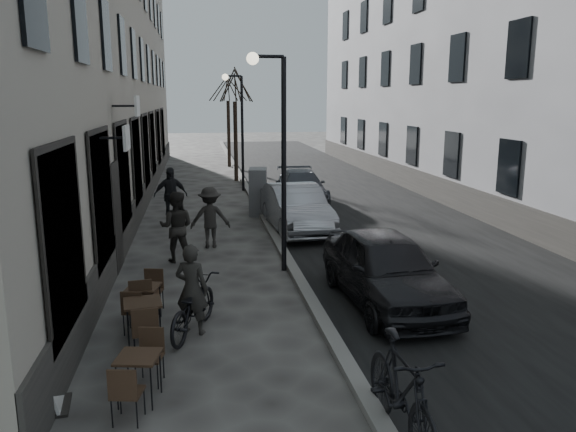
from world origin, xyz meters
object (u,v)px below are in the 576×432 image
object	(u,v)px
streetlamp_far	(238,119)
car_mid	(296,208)
pedestrian_mid	(210,218)
car_far	(301,187)
tree_far	(228,87)
pedestrian_far	(171,195)
tree_near	(235,85)
bicycle	(192,306)
moped	(402,391)
streetlamp_near	(276,139)
utility_cabinet	(258,192)
bistro_set_b	(143,318)
bistro_set_c	(144,300)
pedestrian_near	(177,227)
bistro_set_a	(139,373)
car_near	(386,268)
sign_board	(52,379)

from	to	relation	value
streetlamp_far	car_mid	bearing A→B (deg)	-81.65
pedestrian_mid	car_far	size ratio (longest dim) A/B	0.40
tree_far	pedestrian_far	world-z (taller)	tree_far
tree_near	bicycle	xyz separation A→B (m)	(-2.06, -18.39, -4.16)
tree_near	moped	distance (m)	22.39
streetlamp_near	utility_cabinet	xyz separation A→B (m)	(0.27, 6.70, -2.34)
streetlamp_near	bicycle	world-z (taller)	streetlamp_near
bistro_set_b	bistro_set_c	distance (m)	0.98
streetlamp_near	pedestrian_near	distance (m)	3.50
bistro_set_a	bicycle	size ratio (longest dim) A/B	0.74
pedestrian_near	car_far	xyz separation A→B (m)	(4.62, 7.64, -0.28)
car_far	moped	bearing A→B (deg)	-94.38
bistro_set_a	car_far	size ratio (longest dim) A/B	0.33
streetlamp_far	car_near	world-z (taller)	streetlamp_far
pedestrian_far	car_near	distance (m)	9.46
tree_near	pedestrian_far	world-z (taller)	tree_near
bistro_set_a	car_near	size ratio (longest dim) A/B	0.32
pedestrian_mid	streetlamp_far	bearing A→B (deg)	-96.94
pedestrian_near	bistro_set_b	bearing A→B (deg)	95.27
pedestrian_mid	car_far	xyz separation A→B (m)	(3.75, 6.41, -0.23)
pedestrian_far	car_far	world-z (taller)	pedestrian_far
pedestrian_near	car_far	distance (m)	8.94
tree_far	bistro_set_c	xyz separation A→B (m)	(-2.95, -23.72, -4.24)
tree_far	pedestrian_mid	xyz separation A→B (m)	(-1.59, -18.58, -3.81)
pedestrian_near	sign_board	bearing A→B (deg)	88.05
bicycle	streetlamp_far	bearing A→B (deg)	-75.76
tree_far	car_mid	bearing A→B (deg)	-86.29
bistro_set_b	pedestrian_near	distance (m)	4.93
tree_near	tree_far	world-z (taller)	same
sign_board	moped	world-z (taller)	moped
streetlamp_near	car_near	xyz separation A→B (m)	(1.87, -2.52, -2.42)
streetlamp_near	car_mid	size ratio (longest dim) A/B	1.17
bistro_set_a	car_far	world-z (taller)	car_far
bistro_set_b	moped	bearing A→B (deg)	-52.97
bistro_set_a	car_mid	bearing A→B (deg)	79.61
bistro_set_c	pedestrian_mid	size ratio (longest dim) A/B	0.84
streetlamp_far	streetlamp_near	bearing A→B (deg)	-90.00
streetlamp_near	pedestrian_near	xyz separation A→B (m)	(-2.39, 1.19, -2.26)
bistro_set_a	pedestrian_far	bearing A→B (deg)	101.72
streetlamp_far	bistro_set_a	distance (m)	18.01
pedestrian_mid	pedestrian_far	world-z (taller)	pedestrian_far
bistro_set_c	pedestrian_near	distance (m)	3.97
bistro_set_c	car_mid	size ratio (longest dim) A/B	0.33
bistro_set_a	moped	xyz separation A→B (m)	(3.22, -1.42, 0.23)
bicycle	pedestrian_near	xyz separation A→B (m)	(-0.41, 4.58, 0.40)
pedestrian_far	car_near	world-z (taller)	pedestrian_far
pedestrian_near	pedestrian_mid	bearing A→B (deg)	-115.11
streetlamp_near	tree_near	distance (m)	15.08
pedestrian_mid	car_near	distance (m)	5.99
streetlamp_far	bistro_set_b	size ratio (longest dim) A/B	3.29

